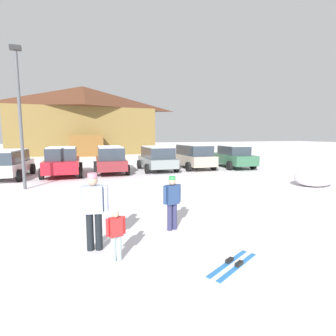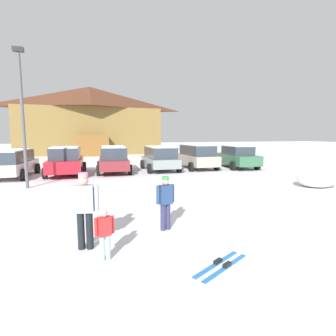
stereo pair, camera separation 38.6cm
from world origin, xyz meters
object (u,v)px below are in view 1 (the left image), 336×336
at_px(skier_teen_in_navy_coat, 172,200).
at_px(pair_of_skis, 233,264).
at_px(parked_white_suv, 6,163).
at_px(skier_adult_in_blue_parka, 94,207).
at_px(parked_red_sedan, 63,161).
at_px(lamp_post, 20,111).
at_px(parked_grey_wagon, 157,158).
at_px(parked_beige_suv, 194,156).
at_px(parked_green_coupe, 232,156).
at_px(plowed_snow_pile, 314,178).
at_px(ski_lodge, 84,120).
at_px(skier_child_in_red_jacket, 116,232).
at_px(parked_maroon_van, 110,158).

bearing_deg(skier_teen_in_navy_coat, pair_of_skis, -78.15).
xyz_separation_m(parked_white_suv, skier_adult_in_blue_parka, (4.09, -11.43, 0.07)).
bearing_deg(parked_red_sedan, skier_teen_in_navy_coat, -74.11).
distance_m(skier_adult_in_blue_parka, pair_of_skis, 3.03).
bearing_deg(lamp_post, parked_grey_wagon, 28.02).
distance_m(parked_beige_suv, lamp_post, 11.41).
distance_m(parked_grey_wagon, parked_green_coupe, 5.88).
relative_size(parked_red_sedan, plowed_snow_pile, 2.24).
distance_m(ski_lodge, plowed_snow_pile, 28.74).
distance_m(ski_lodge, lamp_post, 23.21).
relative_size(parked_green_coupe, skier_adult_in_blue_parka, 2.74).
bearing_deg(parked_grey_wagon, skier_adult_in_blue_parka, -113.01).
relative_size(ski_lodge, pair_of_skis, 13.09).
bearing_deg(pair_of_skis, parked_beige_suv, 68.18).
distance_m(parked_red_sedan, parked_beige_suv, 8.87).
height_order(skier_child_in_red_jacket, pair_of_skis, skier_child_in_red_jacket).
relative_size(pair_of_skis, lamp_post, 0.22).
relative_size(parked_maroon_van, parked_grey_wagon, 1.10).
bearing_deg(parked_grey_wagon, lamp_post, -151.98).
height_order(ski_lodge, plowed_snow_pile, ski_lodge).
relative_size(parked_maroon_van, pair_of_skis, 3.33).
xyz_separation_m(parked_grey_wagon, lamp_post, (-7.51, -4.00, 2.58)).
distance_m(parked_green_coupe, skier_teen_in_navy_coat, 13.95).
distance_m(skier_teen_in_navy_coat, skier_adult_in_blue_parka, 2.07).
bearing_deg(skier_child_in_red_jacket, skier_adult_in_blue_parka, 118.44).
relative_size(parked_maroon_van, skier_adult_in_blue_parka, 2.73).
relative_size(parked_grey_wagon, lamp_post, 0.66).
distance_m(parked_red_sedan, pair_of_skis, 13.49).
xyz_separation_m(parked_red_sedan, pair_of_skis, (3.54, -12.99, -0.85)).
height_order(parked_grey_wagon, skier_adult_in_blue_parka, parked_grey_wagon).
height_order(parked_maroon_van, lamp_post, lamp_post).
relative_size(parked_beige_suv, pair_of_skis, 3.02).
distance_m(pair_of_skis, lamp_post, 11.02).
bearing_deg(ski_lodge, plowed_snow_pile, -70.19).
distance_m(ski_lodge, parked_maroon_van, 19.20).
height_order(parked_maroon_van, parked_beige_suv, parked_beige_suv).
relative_size(skier_child_in_red_jacket, lamp_post, 0.17).
distance_m(parked_red_sedan, skier_child_in_red_jacket, 12.19).
relative_size(parked_white_suv, parked_beige_suv, 1.14).
bearing_deg(skier_adult_in_blue_parka, parked_grey_wagon, 66.99).
bearing_deg(ski_lodge, parked_grey_wagon, -77.73).
bearing_deg(lamp_post, skier_child_in_red_jacket, -70.53).
xyz_separation_m(parked_beige_suv, skier_adult_in_blue_parka, (-7.76, -11.75, -0.00)).
xyz_separation_m(skier_adult_in_blue_parka, pair_of_skis, (2.43, -1.56, -0.92)).
bearing_deg(parked_red_sedan, parked_white_suv, -179.95).
height_order(parked_white_suv, skier_child_in_red_jacket, parked_white_suv).
bearing_deg(parked_maroon_van, parked_beige_suv, 0.30).
bearing_deg(skier_teen_in_navy_coat, parked_grey_wagon, 75.01).
height_order(lamp_post, plowed_snow_pile, lamp_post).
height_order(parked_white_suv, parked_red_sedan, parked_red_sedan).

